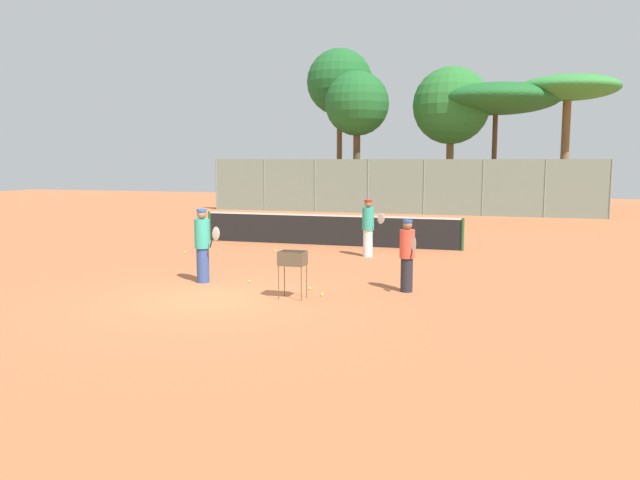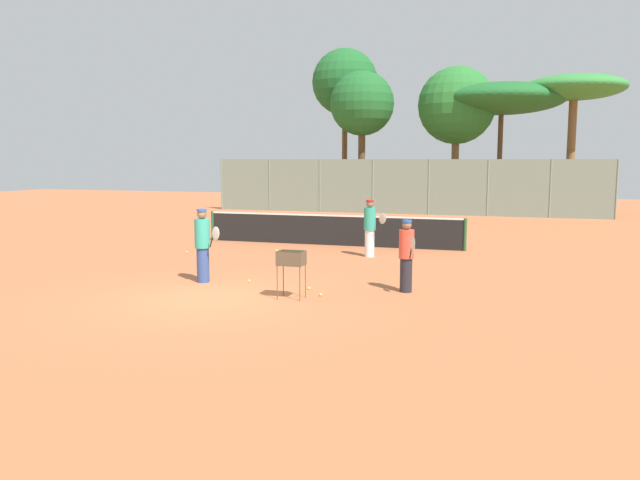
% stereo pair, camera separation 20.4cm
% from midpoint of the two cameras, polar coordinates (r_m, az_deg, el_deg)
% --- Properties ---
extents(ground_plane, '(80.00, 80.00, 0.00)m').
position_cam_midpoint_polar(ground_plane, '(13.58, -10.17, -5.36)').
color(ground_plane, '#B7663D').
extents(tennis_net, '(9.24, 0.10, 1.07)m').
position_cam_midpoint_polar(tennis_net, '(21.67, 0.51, 0.98)').
color(tennis_net, '#26592D').
rests_on(tennis_net, ground_plane).
extents(back_fence, '(21.70, 0.08, 2.99)m').
position_cam_midpoint_polar(back_fence, '(34.50, 6.76, 4.87)').
color(back_fence, gray).
rests_on(back_fence, ground_plane).
extents(tree_0, '(4.08, 4.08, 9.79)m').
position_cam_midpoint_polar(tree_0, '(39.88, 1.66, 14.18)').
color(tree_0, brown).
rests_on(tree_0, ground_plane).
extents(tree_1, '(4.44, 4.44, 8.29)m').
position_cam_midpoint_polar(tree_1, '(37.60, 11.75, 11.89)').
color(tree_1, brown).
rests_on(tree_1, ground_plane).
extents(tree_2, '(3.69, 3.69, 8.02)m').
position_cam_midpoint_polar(tree_2, '(36.70, 3.24, 12.27)').
color(tree_2, brown).
rests_on(tree_2, ground_plane).
extents(tree_3, '(7.10, 7.10, 7.29)m').
position_cam_midpoint_polar(tree_3, '(37.86, 15.65, 12.28)').
color(tree_3, brown).
rests_on(tree_3, ground_plane).
extents(tree_4, '(5.48, 5.48, 7.57)m').
position_cam_midpoint_polar(tree_4, '(37.75, 21.57, 12.65)').
color(tree_4, brown).
rests_on(tree_4, ground_plane).
extents(player_white_outfit, '(0.86, 0.53, 1.79)m').
position_cam_midpoint_polar(player_white_outfit, '(15.31, -11.06, -0.42)').
color(player_white_outfit, '#334C8C').
rests_on(player_white_outfit, ground_plane).
extents(player_red_cap, '(0.49, 0.83, 1.63)m').
position_cam_midpoint_polar(player_red_cap, '(14.09, 7.56, -1.34)').
color(player_red_cap, '#26262D').
rests_on(player_red_cap, ground_plane).
extents(player_yellow_shirt, '(0.82, 0.59, 1.75)m').
position_cam_midpoint_polar(player_yellow_shirt, '(19.12, 4.13, 1.17)').
color(player_yellow_shirt, white).
rests_on(player_yellow_shirt, ground_plane).
extents(ball_cart, '(0.56, 0.41, 1.03)m').
position_cam_midpoint_polar(ball_cart, '(13.31, -2.94, -2.04)').
color(ball_cart, brown).
rests_on(ball_cart, ground_plane).
extents(tennis_ball_0, '(0.07, 0.07, 0.07)m').
position_cam_midpoint_polar(tennis_ball_0, '(20.32, -12.56, -1.11)').
color(tennis_ball_0, '#D1E54C').
rests_on(tennis_ball_0, ground_plane).
extents(tennis_ball_1, '(0.07, 0.07, 0.07)m').
position_cam_midpoint_polar(tennis_ball_1, '(15.27, -6.87, -3.76)').
color(tennis_ball_1, '#D1E54C').
rests_on(tennis_ball_1, ground_plane).
extents(tennis_ball_2, '(0.07, 0.07, 0.07)m').
position_cam_midpoint_polar(tennis_ball_2, '(14.33, -1.35, -4.44)').
color(tennis_ball_2, '#D1E54C').
rests_on(tennis_ball_2, ground_plane).
extents(tennis_ball_3, '(0.07, 0.07, 0.07)m').
position_cam_midpoint_polar(tennis_ball_3, '(20.29, -4.47, -0.97)').
color(tennis_ball_3, '#D1E54C').
rests_on(tennis_ball_3, ground_plane).
extents(tennis_ball_4, '(0.07, 0.07, 0.07)m').
position_cam_midpoint_polar(tennis_ball_4, '(18.68, -11.03, -1.81)').
color(tennis_ball_4, '#D1E54C').
rests_on(tennis_ball_4, ground_plane).
extents(tennis_ball_5, '(0.07, 0.07, 0.07)m').
position_cam_midpoint_polar(tennis_ball_5, '(13.67, -0.27, -5.02)').
color(tennis_ball_5, '#D1E54C').
rests_on(tennis_ball_5, ground_plane).
extents(parked_car, '(4.20, 1.70, 1.60)m').
position_cam_midpoint_polar(parked_car, '(40.23, 1.75, 4.07)').
color(parked_car, '#3F4C8C').
rests_on(parked_car, ground_plane).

